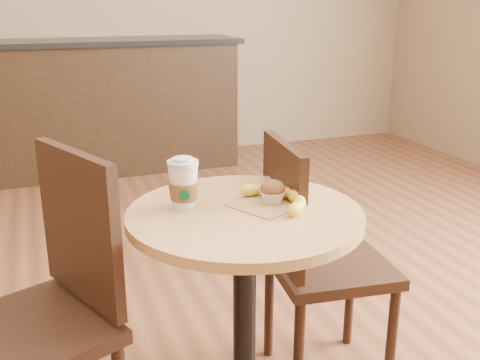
{
  "coord_description": "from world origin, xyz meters",
  "views": [
    {
      "loc": [
        -0.44,
        -1.37,
        1.33
      ],
      "look_at": [
        0.09,
        0.08,
        0.83
      ],
      "focal_mm": 42.0,
      "sensor_mm": 36.0,
      "label": 1
    }
  ],
  "objects": [
    {
      "name": "cafe_table",
      "position": [
        0.09,
        0.04,
        0.53
      ],
      "size": [
        0.68,
        0.68,
        0.75
      ],
      "color": "black",
      "rests_on": "ground"
    },
    {
      "name": "chair_left",
      "position": [
        -0.47,
        0.08,
        0.52
      ],
      "size": [
        0.55,
        0.55,
        0.95
      ],
      "rotation": [
        0.0,
        0.0,
        -1.17
      ],
      "color": "black",
      "rests_on": "ground"
    },
    {
      "name": "chair_right",
      "position": [
        0.4,
        0.19,
        0.49
      ],
      "size": [
        0.43,
        0.43,
        0.89
      ],
      "rotation": [
        0.0,
        0.0,
        1.46
      ],
      "color": "black",
      "rests_on": "ground"
    },
    {
      "name": "service_counter",
      "position": [
        0.0,
        3.18,
        0.52
      ],
      "size": [
        2.3,
        0.65,
        1.04
      ],
      "color": "black",
      "rests_on": "ground"
    },
    {
      "name": "kraft_bag",
      "position": [
        0.2,
        0.07,
        0.75
      ],
      "size": [
        0.3,
        0.27,
        0.0
      ],
      "primitive_type": "cube",
      "rotation": [
        0.0,
        0.0,
        0.48
      ],
      "color": "#A67750",
      "rests_on": "cafe_table"
    },
    {
      "name": "coffee_cup",
      "position": [
        -0.07,
        0.12,
        0.82
      ],
      "size": [
        0.09,
        0.09,
        0.15
      ],
      "rotation": [
        0.0,
        0.0,
        -0.22
      ],
      "color": "white",
      "rests_on": "cafe_table"
    },
    {
      "name": "muffin",
      "position": [
        0.19,
        0.07,
        0.79
      ],
      "size": [
        0.08,
        0.08,
        0.07
      ],
      "color": "silver",
      "rests_on": "kraft_bag"
    },
    {
      "name": "banana",
      "position": [
        0.2,
        0.05,
        0.77
      ],
      "size": [
        0.23,
        0.29,
        0.04
      ],
      "primitive_type": null,
      "rotation": [
        0.0,
        0.0,
        0.22
      ],
      "color": "yellow",
      "rests_on": "kraft_bag"
    }
  ]
}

